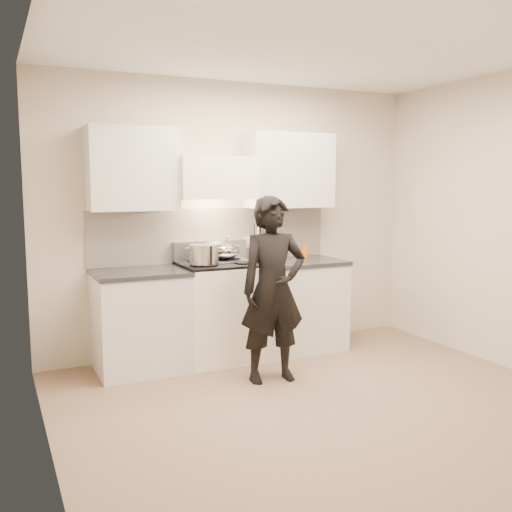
# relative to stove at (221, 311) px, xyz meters

# --- Properties ---
(ground_plane) EXTENTS (4.00, 4.00, 0.00)m
(ground_plane) POSITION_rel_stove_xyz_m (0.30, -1.42, -0.47)
(ground_plane) COLOR #7C634D
(room_shell) EXTENTS (4.04, 3.54, 2.70)m
(room_shell) POSITION_rel_stove_xyz_m (0.24, -1.05, 1.12)
(room_shell) COLOR beige
(room_shell) RESTS_ON ground
(stove) EXTENTS (0.76, 0.65, 0.96)m
(stove) POSITION_rel_stove_xyz_m (0.00, 0.00, 0.00)
(stove) COLOR white
(stove) RESTS_ON ground
(counter_right) EXTENTS (0.92, 0.67, 0.92)m
(counter_right) POSITION_rel_stove_xyz_m (0.83, 0.00, -0.01)
(counter_right) COLOR silver
(counter_right) RESTS_ON ground
(counter_left) EXTENTS (0.82, 0.67, 0.92)m
(counter_left) POSITION_rel_stove_xyz_m (-0.78, 0.00, -0.01)
(counter_left) COLOR silver
(counter_left) RESTS_ON ground
(wok) EXTENTS (0.31, 0.39, 0.25)m
(wok) POSITION_rel_stove_xyz_m (0.11, 0.14, 0.57)
(wok) COLOR #ADADB1
(wok) RESTS_ON stove
(stock_pot) EXTENTS (0.38, 0.28, 0.18)m
(stock_pot) POSITION_rel_stove_xyz_m (-0.20, -0.10, 0.57)
(stock_pot) COLOR #ADADB1
(stock_pot) RESTS_ON stove
(utensil_crock) EXTENTS (0.14, 0.14, 0.37)m
(utensil_crock) POSITION_rel_stove_xyz_m (0.50, 0.22, 0.56)
(utensil_crock) COLOR #ACACAF
(utensil_crock) RESTS_ON counter_right
(spice_jar) EXTENTS (0.05, 0.05, 0.11)m
(spice_jar) POSITION_rel_stove_xyz_m (0.76, 0.22, 0.50)
(spice_jar) COLOR #C3601F
(spice_jar) RESTS_ON counter_right
(oil_glass) EXTENTS (0.08, 0.08, 0.13)m
(oil_glass) POSITION_rel_stove_xyz_m (1.01, 0.14, 0.51)
(oil_glass) COLOR #C05E11
(oil_glass) RESTS_ON counter_right
(person) EXTENTS (0.61, 0.43, 1.59)m
(person) POSITION_rel_stove_xyz_m (0.19, -0.75, 0.32)
(person) COLOR black
(person) RESTS_ON ground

